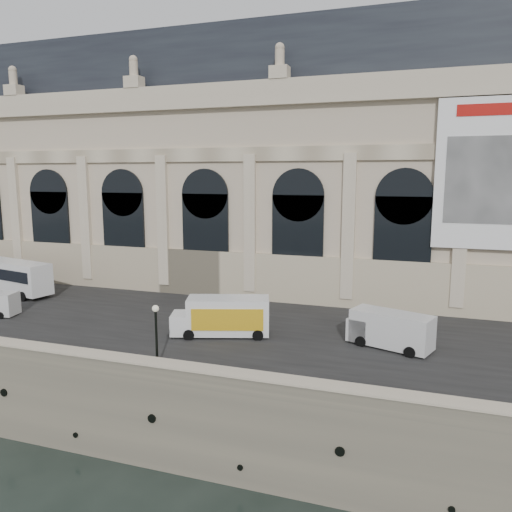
{
  "coord_description": "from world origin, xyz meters",
  "views": [
    {
      "loc": [
        17.8,
        -26.06,
        18.97
      ],
      "look_at": [
        1.58,
        22.0,
        10.68
      ],
      "focal_mm": 35.0,
      "sensor_mm": 36.0,
      "label": 1
    }
  ],
  "objects_px": {
    "bus_left": "(6,275)",
    "box_truck": "(223,317)",
    "lamp_right": "(156,338)",
    "van_c": "(387,329)"
  },
  "relations": [
    {
      "from": "bus_left",
      "to": "box_truck",
      "type": "height_order",
      "value": "bus_left"
    },
    {
      "from": "box_truck",
      "to": "lamp_right",
      "type": "distance_m",
      "value": 8.15
    },
    {
      "from": "bus_left",
      "to": "box_truck",
      "type": "xyz_separation_m",
      "value": [
        28.16,
        -5.86,
        -0.5
      ]
    },
    {
      "from": "box_truck",
      "to": "lamp_right",
      "type": "xyz_separation_m",
      "value": [
        -1.48,
        -7.99,
        0.62
      ]
    },
    {
      "from": "box_truck",
      "to": "lamp_right",
      "type": "bearing_deg",
      "value": -100.49
    },
    {
      "from": "van_c",
      "to": "lamp_right",
      "type": "height_order",
      "value": "lamp_right"
    },
    {
      "from": "bus_left",
      "to": "box_truck",
      "type": "relative_size",
      "value": 1.57
    },
    {
      "from": "bus_left",
      "to": "box_truck",
      "type": "distance_m",
      "value": 28.77
    },
    {
      "from": "box_truck",
      "to": "van_c",
      "type": "bearing_deg",
      "value": 6.38
    },
    {
      "from": "van_c",
      "to": "box_truck",
      "type": "relative_size",
      "value": 0.8
    }
  ]
}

